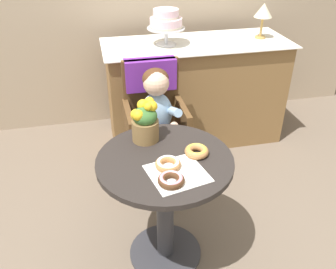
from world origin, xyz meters
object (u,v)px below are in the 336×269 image
at_px(wicker_chair, 153,106).
at_px(tiered_cake_stand, 166,21).
at_px(flower_vase, 145,121).
at_px(donut_front, 171,180).
at_px(donut_mid, 196,150).
at_px(table_lamp, 263,12).
at_px(cafe_table, 165,190).
at_px(donut_side, 168,164).
at_px(seated_child, 157,111).

relative_size(wicker_chair, tiered_cake_stand, 3.18).
bearing_deg(flower_vase, donut_front, -82.44).
bearing_deg(donut_mid, tiered_cake_stand, 84.82).
bearing_deg(tiered_cake_stand, table_lamp, 0.49).
relative_size(cafe_table, donut_side, 5.53).
distance_m(donut_front, tiered_cake_stand, 1.57).
relative_size(donut_mid, tiered_cake_stand, 0.42).
xyz_separation_m(cafe_table, flower_vase, (-0.07, 0.21, 0.33)).
distance_m(tiered_cake_stand, table_lamp, 0.82).
bearing_deg(seated_child, donut_front, -96.42).
height_order(donut_side, tiered_cake_stand, tiered_cake_stand).
bearing_deg(cafe_table, donut_front, -93.69).
xyz_separation_m(wicker_chair, table_lamp, (1.03, 0.55, 0.48)).
height_order(donut_front, donut_side, same).
bearing_deg(flower_vase, donut_side, -76.13).
distance_m(flower_vase, table_lamp, 1.64).
bearing_deg(donut_mid, donut_side, -154.76).
height_order(donut_mid, flower_vase, flower_vase).
xyz_separation_m(wicker_chair, flower_vase, (-0.14, -0.55, 0.20)).
height_order(donut_mid, donut_side, donut_mid).
height_order(seated_child, donut_side, seated_child).
height_order(flower_vase, table_lamp, table_lamp).
xyz_separation_m(seated_child, donut_side, (-0.07, -0.67, 0.06)).
distance_m(wicker_chair, table_lamp, 1.26).
distance_m(wicker_chair, donut_mid, 0.76).
bearing_deg(wicker_chair, donut_side, -99.98).
relative_size(seated_child, donut_mid, 5.72).
xyz_separation_m(donut_side, flower_vase, (-0.07, 0.28, 0.09)).
height_order(wicker_chair, flower_vase, flower_vase).
distance_m(donut_mid, tiered_cake_stand, 1.35).
relative_size(donut_front, donut_mid, 1.01).
height_order(cafe_table, donut_side, donut_side).
xyz_separation_m(wicker_chair, tiered_cake_stand, (0.21, 0.55, 0.45)).
bearing_deg(donut_front, wicker_chair, 84.62).
distance_m(donut_front, flower_vase, 0.42).
bearing_deg(donut_front, tiered_cake_stand, 78.67).
relative_size(donut_front, flower_vase, 0.53).
relative_size(flower_vase, table_lamp, 0.84).
bearing_deg(donut_side, tiered_cake_stand, 78.27).
relative_size(seated_child, table_lamp, 2.55).
bearing_deg(tiered_cake_stand, donut_side, -101.73).
bearing_deg(donut_mid, seated_child, 98.92).
bearing_deg(donut_side, cafe_table, 91.85).
height_order(donut_side, table_lamp, table_lamp).
bearing_deg(seated_child, flower_vase, -110.25).
xyz_separation_m(cafe_table, donut_mid, (0.17, 0.00, 0.23)).
height_order(donut_front, tiered_cake_stand, tiered_cake_stand).
bearing_deg(seated_child, cafe_table, -97.33).
xyz_separation_m(wicker_chair, donut_side, (-0.07, -0.83, 0.10)).
bearing_deg(donut_front, cafe_table, 86.31).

